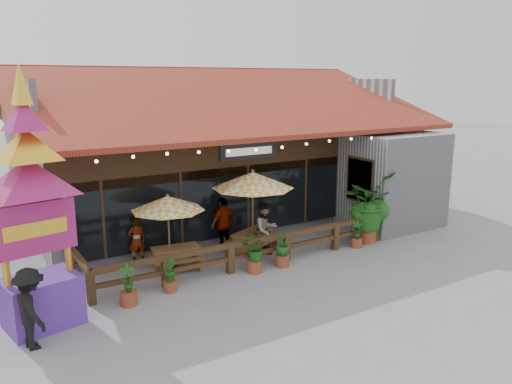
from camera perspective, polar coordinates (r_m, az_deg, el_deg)
ground at (r=16.56m, az=3.88°, el=-6.97°), size 100.00×100.00×0.00m
restaurant_building at (r=21.69m, az=-5.63°, el=3.74°), size 15.50×14.73×6.09m
patio_railing at (r=15.00m, az=-2.57°, el=-6.58°), size 10.00×2.60×0.92m
umbrella_left at (r=14.79m, az=-10.05°, el=-1.30°), size 2.65×2.65×2.34m
umbrella_right at (r=15.80m, az=-0.38°, el=1.32°), size 3.17×3.17×2.81m
picnic_table_left at (r=15.27m, az=-9.10°, el=-7.02°), size 1.56×1.39×0.68m
picnic_table_right at (r=16.51m, az=-0.42°, el=-5.26°), size 1.84×1.74×0.70m
thai_sign_tower at (r=11.91m, az=-24.38°, el=0.91°), size 2.77×2.77×6.37m
tropical_plant at (r=17.68m, az=12.68°, el=-1.21°), size 2.27×2.15×2.46m
diner_a at (r=15.84m, az=-13.46°, el=-5.41°), size 0.55×0.38×1.47m
diner_b at (r=16.01m, az=1.11°, el=-4.33°), size 0.90×0.73×1.75m
diner_c at (r=16.66m, az=-3.71°, el=-3.61°), size 1.12×0.68×1.78m
pedestrian at (r=11.71m, az=-24.35°, el=-12.06°), size 0.88×1.26×1.78m
planter_a at (r=13.16m, az=-14.42°, el=-10.59°), size 0.44×0.44×1.07m
planter_b at (r=13.73m, az=-9.81°, el=-9.54°), size 0.37×0.39×0.91m
planter_c at (r=14.75m, az=-0.20°, el=-6.90°), size 0.79×0.73×1.10m
planter_d at (r=15.26m, az=3.02°, el=-6.62°), size 0.55×0.55×1.08m
planter_e at (r=17.30m, az=11.45°, el=-4.96°), size 0.39×0.40×0.93m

